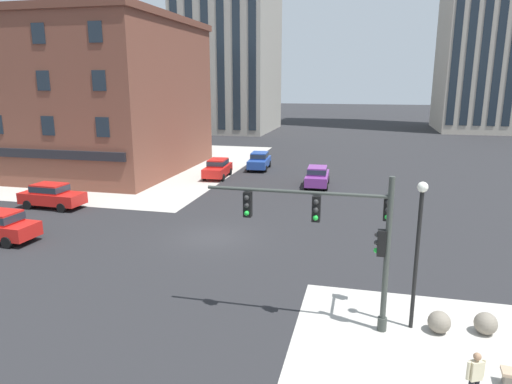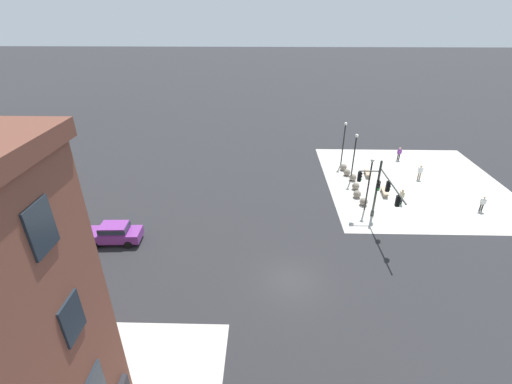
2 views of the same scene
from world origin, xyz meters
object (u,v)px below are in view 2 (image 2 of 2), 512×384
Objects in this scene: bollard_sphere_curb_c at (356,186)px; car_cross_westbound at (28,322)px; traffic_signal_main at (380,189)px; street_lamp_corner_far at (344,139)px; bench_near_signal at (384,192)px; bollard_sphere_curb_d at (353,177)px; street_lamp_corner_near at (370,178)px; car_main_southbound_near at (114,233)px; bollard_sphere_curb_a at (364,202)px; pedestrian_walking_east at (420,171)px; pedestrian_with_bag at (483,203)px; bollard_sphere_curb_f at (343,167)px; bollard_sphere_curb_e at (347,172)px; pedestrian_at_curb at (399,153)px; bench_mid_block at (367,173)px; bollard_sphere_curb_b at (357,194)px; pedestrian_near_bench at (402,196)px; street_lamp_mid_sidewalk at (354,152)px.

bollard_sphere_curb_c is 30.28m from car_cross_westbound.
traffic_signal_main is 13.01m from street_lamp_corner_far.
bollard_sphere_curb_d is at bearing 37.79° from bench_near_signal.
street_lamp_corner_near reaches higher than car_main_southbound_near.
bollard_sphere_curb_a is 0.45× the size of pedestrian_walking_east.
pedestrian_with_bag is at bearing -133.56° from street_lamp_corner_far.
pedestrian_walking_east is (-2.33, -7.98, 0.60)m from bollard_sphere_curb_f.
street_lamp_corner_far reaches higher than bollard_sphere_curb_c.
bollard_sphere_curb_e is at bearing 16.41° from bollard_sphere_curb_d.
traffic_signal_main is at bearing -61.93° from car_cross_westbound.
bollard_sphere_curb_a is at bearing -6.89° from street_lamp_corner_near.
bollard_sphere_curb_c is 0.42× the size of bench_near_signal.
bollard_sphere_curb_a is 0.15× the size of street_lamp_corner_near.
pedestrian_at_curb is 0.32× the size of street_lamp_corner_near.
bollard_sphere_curb_b is at bearing 155.82° from bench_mid_block.
street_lamp_corner_near reaches higher than bollard_sphere_curb_e.
pedestrian_near_bench is 7.23m from pedestrian_with_bag.
car_cross_westbound is at bearing 123.93° from bollard_sphere_curb_a.
bollard_sphere_curb_b is 0.14× the size of street_lamp_corner_far.
street_lamp_corner_near is 1.18× the size of car_cross_westbound.
bollard_sphere_curb_d is 0.15× the size of street_lamp_corner_near.
pedestrian_at_curb is at bearing -25.74° from bench_near_signal.
bollard_sphere_curb_e is 0.14× the size of street_lamp_corner_far.
car_main_southbound_near is at bearing 121.76° from bollard_sphere_curb_e.
street_lamp_corner_far is at bearing -52.70° from car_main_southbound_near.
car_main_southbound_near is (-6.98, 25.65, 0.03)m from pedestrian_near_bench.
bollard_sphere_curb_b is 1.00× the size of bollard_sphere_curb_f.
bollard_sphere_curb_a is 6.80m from bollard_sphere_curb_e.
street_lamp_corner_far reaches higher than bollard_sphere_curb_b.
bollard_sphere_curb_f is 0.49× the size of pedestrian_near_bench.
street_lamp_mid_sidewalk is at bearing 122.34° from bench_mid_block.
bollard_sphere_curb_e is at bearing -45.81° from car_cross_westbound.
pedestrian_walking_east is at bearing -175.21° from pedestrian_at_curb.
bench_mid_block is (5.22, -2.34, -0.06)m from bollard_sphere_curb_b.
bollard_sphere_curb_c is 0.15× the size of street_lamp_corner_near.
bollard_sphere_curb_f is at bearing 57.93° from bench_mid_block.
bollard_sphere_curb_d is (8.69, -0.01, -3.07)m from traffic_signal_main.
bollard_sphere_curb_c is 0.45× the size of pedestrian_walking_east.
bollard_sphere_curb_e is 2.31m from bench_mid_block.
bollard_sphere_curb_e is 7.58m from pedestrian_near_bench.
bollard_sphere_curb_d is at bearing 123.65° from bench_mid_block.
bollard_sphere_curb_a and bollard_sphere_curb_e have the same top height.
bollard_sphere_curb_d is at bearing 130.66° from pedestrian_at_curb.
pedestrian_with_bag is at bearing -77.65° from traffic_signal_main.
bollard_sphere_curb_f is 0.46× the size of pedestrian_at_curb.
bollard_sphere_curb_a is at bearing -178.99° from street_lamp_mid_sidewalk.
bollard_sphere_curb_e is 25.50m from car_main_southbound_near.
bollard_sphere_curb_b is at bearing 10.21° from bollard_sphere_curb_a.
bollard_sphere_curb_f is 0.42× the size of bench_mid_block.
traffic_signal_main is 8.61m from street_lamp_mid_sidewalk.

